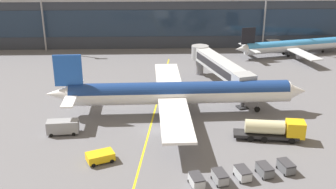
{
  "coord_description": "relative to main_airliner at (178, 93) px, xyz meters",
  "views": [
    {
      "loc": [
        0.02,
        -60.89,
        29.8
      ],
      "look_at": [
        2.14,
        4.57,
        4.5
      ],
      "focal_mm": 43.72,
      "sensor_mm": 36.0,
      "label": 1
    }
  ],
  "objects": [
    {
      "name": "ground_plane",
      "position": [
        -3.99,
        -6.56,
        -4.03
      ],
      "size": [
        700.0,
        700.0,
        0.0
      ],
      "primitive_type": "plane",
      "color": "slate"
    },
    {
      "name": "apron_lead_in_line",
      "position": [
        -4.83,
        -4.56,
        -4.02
      ],
      "size": [
        9.12,
        79.54,
        0.01
      ],
      "primitive_type": "cube",
      "rotation": [
        0.0,
        0.0,
        -0.11
      ],
      "color": "yellow",
      "rests_on": "ground_plane"
    },
    {
      "name": "terminal_building",
      "position": [
        3.8,
        56.53,
        3.13
      ],
      "size": [
        206.91,
        21.27,
        14.27
      ],
      "color": "#2D333D",
      "rests_on": "ground_plane"
    },
    {
      "name": "main_airliner",
      "position": [
        0.0,
        0.0,
        0.0
      ],
      "size": [
        46.3,
        36.9,
        11.27
      ],
      "color": "white",
      "rests_on": "ground_plane"
    },
    {
      "name": "jet_bridge",
      "position": [
        9.02,
        13.1,
        1.02
      ],
      "size": [
        9.98,
        24.44,
        6.73
      ],
      "color": "#B2B7BC",
      "rests_on": "ground_plane"
    },
    {
      "name": "fuel_tanker",
      "position": [
        14.42,
        -10.51,
        -2.28
      ],
      "size": [
        11.05,
        4.07,
        3.25
      ],
      "color": "#232326",
      "rests_on": "ground_plane"
    },
    {
      "name": "pushback_tug",
      "position": [
        -11.98,
        -16.51,
        -3.18
      ],
      "size": [
        4.4,
        3.62,
        1.4
      ],
      "color": "yellow",
      "rests_on": "ground_plane"
    },
    {
      "name": "crew_van",
      "position": [
        -18.89,
        -7.4,
        -2.71
      ],
      "size": [
        5.15,
        2.49,
        2.3
      ],
      "color": "gray",
      "rests_on": "ground_plane"
    },
    {
      "name": "baggage_cart_0",
      "position": [
        1.12,
        -22.94,
        -3.24
      ],
      "size": [
        2.15,
        2.94,
        1.48
      ],
      "color": "#B2B7BC",
      "rests_on": "ground_plane"
    },
    {
      "name": "baggage_cart_1",
      "position": [
        4.23,
        -22.19,
        -3.24
      ],
      "size": [
        2.15,
        2.94,
        1.48
      ],
      "color": "gray",
      "rests_on": "ground_plane"
    },
    {
      "name": "baggage_cart_2",
      "position": [
        7.34,
        -21.45,
        -3.24
      ],
      "size": [
        2.15,
        2.94,
        1.48
      ],
      "color": "#B2B7BC",
      "rests_on": "ground_plane"
    },
    {
      "name": "baggage_cart_3",
      "position": [
        10.45,
        -20.7,
        -3.24
      ],
      "size": [
        2.15,
        2.94,
        1.48
      ],
      "color": "#595B60",
      "rests_on": "ground_plane"
    },
    {
      "name": "baggage_cart_4",
      "position": [
        13.56,
        -19.95,
        -3.24
      ],
      "size": [
        2.15,
        2.94,
        1.48
      ],
      "color": "#595B60",
      "rests_on": "ground_plane"
    },
    {
      "name": "commuter_jet_far",
      "position": [
        32.44,
        37.72,
        -1.34
      ],
      "size": [
        32.19,
        25.77,
        8.33
      ],
      "color": "silver",
      "rests_on": "ground_plane"
    },
    {
      "name": "apron_light_mast_0",
      "position": [
        -34.42,
        44.57,
        8.45
      ],
      "size": [
        2.8,
        0.5,
        21.06
      ],
      "color": "gray",
      "rests_on": "ground_plane"
    }
  ]
}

